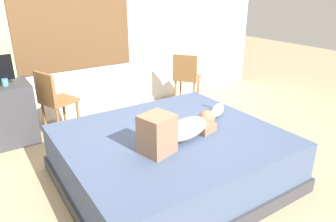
% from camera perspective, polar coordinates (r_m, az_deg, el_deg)
% --- Properties ---
extents(ground_plane, '(16.00, 16.00, 0.00)m').
position_cam_1_polar(ground_plane, '(3.25, 0.54, -12.32)').
color(ground_plane, tan).
extents(back_wall_with_window, '(6.40, 0.14, 2.90)m').
position_cam_1_polar(back_wall_with_window, '(4.70, -15.30, 16.51)').
color(back_wall_with_window, silver).
rests_on(back_wall_with_window, ground).
extents(bed, '(2.04, 1.84, 0.51)m').
position_cam_1_polar(bed, '(3.11, 0.49, -8.51)').
color(bed, '#38383D').
rests_on(bed, ground).
extents(person_lying, '(0.94, 0.47, 0.34)m').
position_cam_1_polar(person_lying, '(2.82, 1.98, -3.39)').
color(person_lying, '#CCB299').
rests_on(person_lying, bed).
extents(cat, '(0.32, 0.23, 0.21)m').
position_cam_1_polar(cat, '(3.41, 9.00, 0.12)').
color(cat, silver).
rests_on(cat, bed).
extents(cup, '(0.07, 0.07, 0.08)m').
position_cam_1_polar(cup, '(4.12, -27.66, 4.67)').
color(cup, teal).
rests_on(cup, desk).
extents(chair_by_desk, '(0.49, 0.49, 0.86)m').
position_cam_1_polar(chair_by_desk, '(4.19, -20.14, 2.16)').
color(chair_by_desk, brown).
rests_on(chair_by_desk, ground).
extents(chair_spare, '(0.53, 0.53, 0.86)m').
position_cam_1_polar(chair_spare, '(4.96, 3.37, 6.43)').
color(chair_spare, brown).
rests_on(chair_spare, ground).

